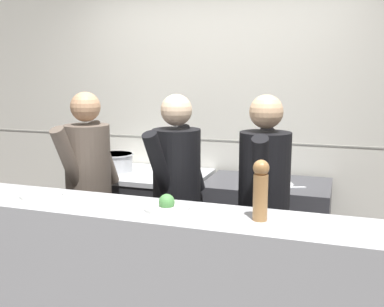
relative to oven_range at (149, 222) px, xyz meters
The scene contains 14 objects.
wall_back_tiled 1.08m from the oven_range, 37.30° to the left, with size 8.00×0.06×2.60m.
oven_range is the anchor object (origin of this frame).
prep_counter 1.04m from the oven_range, ahead, with size 0.98×0.65×0.89m.
pass_counter 1.38m from the oven_range, 68.12° to the right, with size 2.62×0.45×1.00m.
stock_pot 0.61m from the oven_range, behind, with size 0.32×0.32×0.16m.
sauce_pot 0.63m from the oven_range, 10.68° to the left, with size 0.34×0.34×0.23m.
mixing_bowl_steel 1.24m from the oven_range, ahead, with size 0.23×0.23×0.09m.
chefs_knife 1.22m from the oven_range, ahead, with size 0.38×0.17×0.02m.
plated_dish_main 1.37m from the oven_range, 97.37° to the right, with size 0.26×0.26×0.02m.
plated_dish_appetiser 1.53m from the oven_range, 61.48° to the right, with size 0.26×0.26×0.09m.
pepper_mill 1.89m from the oven_range, 46.50° to the right, with size 0.08×0.08×0.32m.
chef_head_cook 0.86m from the oven_range, 102.22° to the right, with size 0.36×0.71×1.62m.
chef_sous 0.97m from the oven_range, 52.65° to the right, with size 0.39×0.70×1.61m.
chef_line 1.40m from the oven_range, 31.54° to the right, with size 0.35×0.71×1.61m.
Camera 1 is at (1.06, -2.37, 1.74)m, focal length 42.00 mm.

